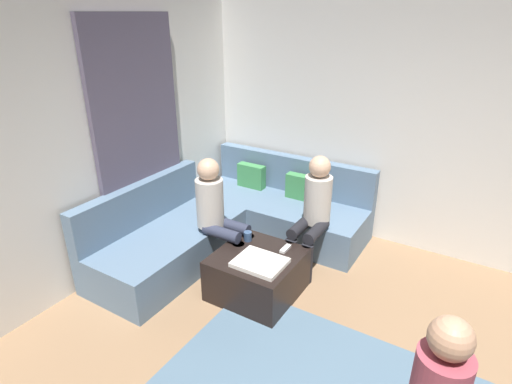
{
  "coord_description": "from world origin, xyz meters",
  "views": [
    {
      "loc": [
        0.33,
        -1.57,
        2.5
      ],
      "look_at": [
        -1.63,
        1.63,
        0.85
      ],
      "focal_mm": 28.88,
      "sensor_mm": 36.0,
      "label": 1
    }
  ],
  "objects": [
    {
      "name": "wall_left",
      "position": [
        -2.94,
        0.0,
        1.35
      ],
      "size": [
        0.12,
        6.0,
        2.7
      ],
      "primitive_type": "cube",
      "color": "silver",
      "rests_on": "ground_plane"
    },
    {
      "name": "wall_back",
      "position": [
        0.0,
        2.94,
        1.35
      ],
      "size": [
        6.0,
        0.12,
        2.7
      ],
      "primitive_type": "cube",
      "color": "silver",
      "rests_on": "ground_plane"
    },
    {
      "name": "coffee_mug",
      "position": [
        -1.59,
        1.4,
        0.47
      ],
      "size": [
        0.08,
        0.08,
        0.1
      ],
      "primitive_type": "cylinder",
      "color": "#334C72",
      "rests_on": "ottoman"
    },
    {
      "name": "curtain_panel",
      "position": [
        -2.84,
        1.3,
        1.25
      ],
      "size": [
        0.06,
        1.1,
        2.5
      ],
      "primitive_type": "cube",
      "color": "#595166",
      "rests_on": "ground_plane"
    },
    {
      "name": "game_remote",
      "position": [
        -1.19,
        1.44,
        0.43
      ],
      "size": [
        0.05,
        0.15,
        0.02
      ],
      "primitive_type": "cube",
      "color": "white",
      "rests_on": "ottoman"
    },
    {
      "name": "ottoman",
      "position": [
        -1.37,
        1.22,
        0.21
      ],
      "size": [
        0.76,
        0.76,
        0.42
      ],
      "primitive_type": "cube",
      "color": "black",
      "rests_on": "ground_plane"
    },
    {
      "name": "sectional_couch",
      "position": [
        -2.08,
        1.88,
        0.28
      ],
      "size": [
        2.1,
        2.55,
        0.87
      ],
      "color": "slate",
      "rests_on": "ground_plane"
    },
    {
      "name": "person_on_couch_back",
      "position": [
        -1.13,
        1.93,
        0.66
      ],
      "size": [
        0.3,
        0.6,
        1.2
      ],
      "rotation": [
        0.0,
        0.0,
        3.14
      ],
      "color": "black",
      "rests_on": "ground_plane"
    },
    {
      "name": "folded_blanket",
      "position": [
        -1.27,
        1.1,
        0.44
      ],
      "size": [
        0.44,
        0.36,
        0.04
      ],
      "primitive_type": "cube",
      "color": "white",
      "rests_on": "ottoman"
    },
    {
      "name": "person_on_couch_side",
      "position": [
        -1.93,
        1.39,
        0.66
      ],
      "size": [
        0.6,
        0.3,
        1.2
      ],
      "rotation": [
        0.0,
        0.0,
        -1.57
      ],
      "color": "#2D3347",
      "rests_on": "ground_plane"
    }
  ]
}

